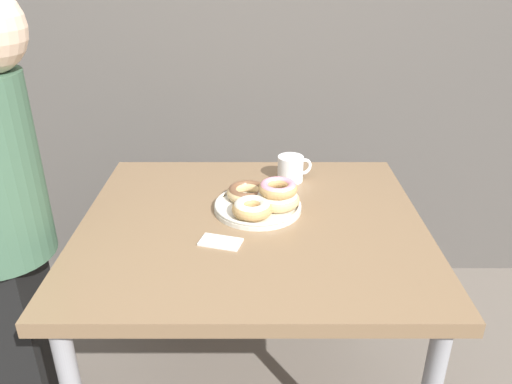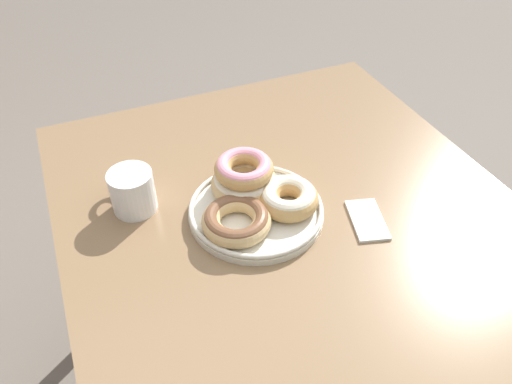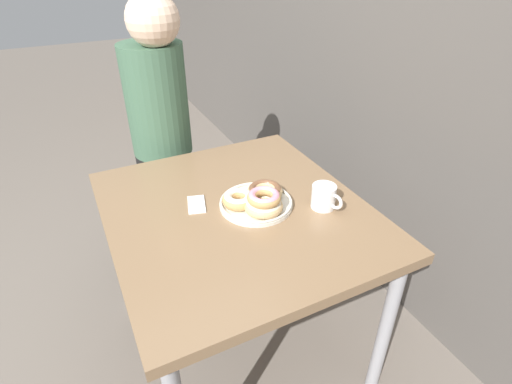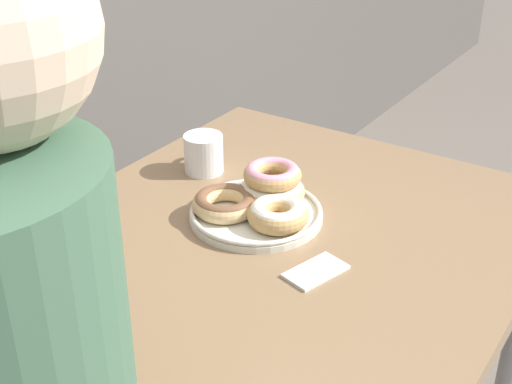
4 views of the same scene
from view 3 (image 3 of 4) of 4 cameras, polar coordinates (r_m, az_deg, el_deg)
The scene contains 7 objects.
ground_plane at distance 1.91m, azimuth -10.83°, elevation -22.88°, with size 14.00×14.00×0.00m, color #70665B.
wall_back at distance 1.73m, azimuth 24.85°, elevation 21.13°, with size 8.00×0.05×2.60m.
dining_table at distance 1.50m, azimuth -2.73°, elevation -4.80°, with size 1.01×0.90×0.73m.
donut_plate at distance 1.44m, azimuth 0.19°, elevation -1.10°, with size 0.27×0.27×0.09m.
coffee_mug at distance 1.46m, azimuth 9.72°, elevation -0.64°, with size 0.12×0.09×0.09m.
person_figure at distance 2.04m, azimuth -13.48°, elevation 7.33°, with size 0.38×0.29×1.39m.
napkin at distance 1.49m, azimuth -8.50°, elevation -1.76°, with size 0.13×0.09×0.01m.
Camera 3 is at (1.10, -0.18, 1.56)m, focal length 28.00 mm.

